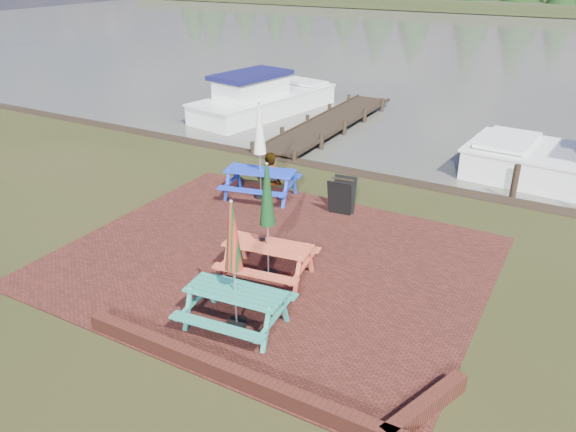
% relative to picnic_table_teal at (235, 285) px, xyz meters
% --- Properties ---
extents(ground, '(120.00, 120.00, 0.00)m').
position_rel_picnic_table_teal_xyz_m(ground, '(-0.69, 1.34, -0.87)').
color(ground, black).
rests_on(ground, ground).
extents(paving, '(9.00, 7.50, 0.02)m').
position_rel_picnic_table_teal_xyz_m(paving, '(-0.69, 2.34, -0.86)').
color(paving, '#391712').
rests_on(paving, ground).
extents(brick_wall, '(6.21, 1.79, 0.30)m').
position_rel_picnic_table_teal_xyz_m(brick_wall, '(1.46, -1.08, -0.72)').
color(brick_wall, '#4C1E16').
rests_on(brick_wall, ground).
extents(water, '(120.00, 60.00, 0.02)m').
position_rel_picnic_table_teal_xyz_m(water, '(-0.69, 38.34, -0.87)').
color(water, '#48463E').
rests_on(water, ground).
extents(picnic_table_teal, '(1.93, 1.75, 2.47)m').
position_rel_picnic_table_teal_xyz_m(picnic_table_teal, '(0.00, 0.00, 0.00)').
color(picnic_table_teal, '#298775').
rests_on(picnic_table_teal, ground).
extents(picnic_table_red, '(2.00, 1.83, 2.50)m').
position_rel_picnic_table_teal_xyz_m(picnic_table_red, '(-0.39, 1.76, 0.01)').
color(picnic_table_red, '#D15035').
rests_on(picnic_table_red, ground).
extents(picnic_table_blue, '(2.22, 2.06, 2.64)m').
position_rel_picnic_table_teal_xyz_m(picnic_table_blue, '(-2.74, 5.25, 0.06)').
color(picnic_table_blue, '#1831BA').
rests_on(picnic_table_blue, ground).
extents(chalkboard, '(0.62, 0.63, 0.97)m').
position_rel_picnic_table_teal_xyz_m(chalkboard, '(-0.37, 5.37, -0.37)').
color(chalkboard, black).
rests_on(chalkboard, ground).
extents(jetty, '(1.76, 9.08, 1.00)m').
position_rel_picnic_table_teal_xyz_m(jetty, '(-4.19, 12.61, -0.75)').
color(jetty, black).
rests_on(jetty, ground).
extents(boat_jetty, '(3.70, 7.40, 2.05)m').
position_rel_picnic_table_teal_xyz_m(boat_jetty, '(-7.76, 13.45, -0.45)').
color(boat_jetty, white).
rests_on(boat_jetty, ground).
extents(person, '(0.70, 0.48, 1.88)m').
position_rel_picnic_table_teal_xyz_m(person, '(-3.04, 6.29, 0.08)').
color(person, gray).
rests_on(person, ground).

